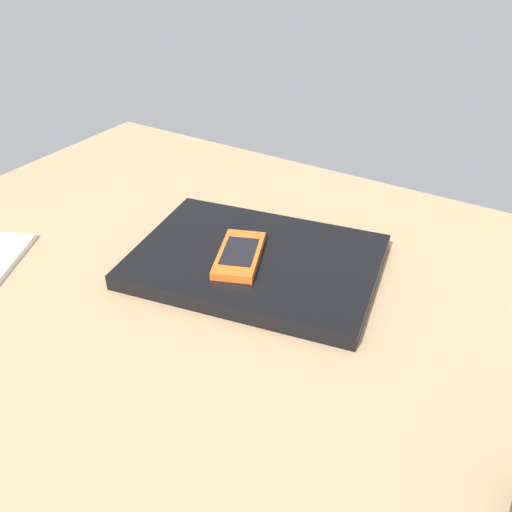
{
  "coord_description": "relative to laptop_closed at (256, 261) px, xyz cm",
  "views": [
    {
      "loc": [
        30.06,
        -48.93,
        46.54
      ],
      "look_at": [
        -2.42,
        4.23,
        5.0
      ],
      "focal_mm": 37.43,
      "sensor_mm": 36.0,
      "label": 1
    }
  ],
  "objects": [
    {
      "name": "laptop_closed",
      "position": [
        0.0,
        0.0,
        0.0
      ],
      "size": [
        37.56,
        29.72,
        2.26
      ],
      "primitive_type": "cube",
      "rotation": [
        0.0,
        0.0,
        0.19
      ],
      "color": "black",
      "rests_on": "desk_surface"
    },
    {
      "name": "cell_phone_on_laptop",
      "position": [
        -1.45,
        -2.05,
        1.73
      ],
      "size": [
        9.39,
        12.64,
        1.28
      ],
      "color": "orange",
      "rests_on": "laptop_closed"
    },
    {
      "name": "desk_surface",
      "position": [
        2.42,
        -4.23,
        -2.63
      ],
      "size": [
        120.0,
        80.0,
        3.0
      ],
      "primitive_type": "cube",
      "color": "tan",
      "rests_on": "ground"
    }
  ]
}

